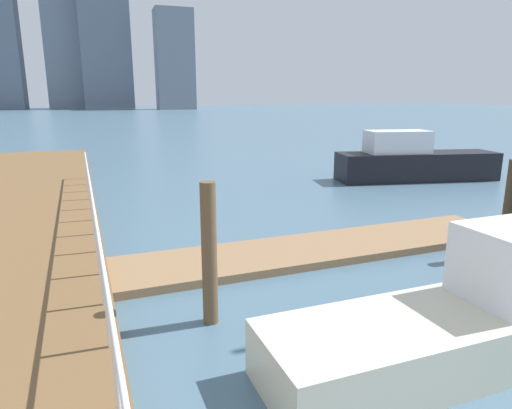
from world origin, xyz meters
name	(u,v)px	position (x,y,z in m)	size (l,w,h in m)	color
ground_plane	(162,180)	(0.00, 20.00, 0.00)	(300.00, 300.00, 0.00)	slate
floating_dock	(316,249)	(1.79, 9.08, 0.09)	(10.58, 2.00, 0.18)	#93704C
boardwalk_railing	(99,244)	(-3.15, 7.86, 1.21)	(0.06, 23.11, 1.08)	white
dock_piling_0	(209,254)	(-1.50, 6.72, 1.20)	(0.25, 0.25, 2.39)	brown
dock_piling_1	(509,209)	(5.80, 7.29, 1.15)	(0.25, 0.25, 2.29)	#473826
moored_boat_0	(413,162)	(10.44, 16.00, 0.83)	(7.31, 3.25, 2.20)	black
skyline_tower_2	(63,40)	(-5.22, 141.95, 18.45)	(9.40, 9.40, 36.91)	gray
skyline_tower_4	(175,60)	(21.79, 122.98, 12.64)	(9.65, 7.03, 25.28)	slate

